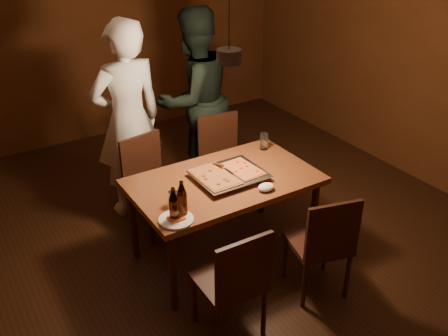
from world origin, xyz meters
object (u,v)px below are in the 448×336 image
dining_table (224,187)px  plate_slice (176,219)px  pendant_lamp (229,55)px  beer_bottle_a (174,204)px  chair_near_right (324,238)px  chair_far_right (222,151)px  pizza_tray (229,176)px  beer_bottle_b (182,199)px  diner_dark (194,99)px  chair_near_left (235,276)px  chair_far_left (149,175)px  diner_white (128,121)px

dining_table → plate_slice: bearing=-151.3°
dining_table → pendant_lamp: 1.09m
beer_bottle_a → plate_slice: beer_bottle_a is taller
chair_near_right → chair_far_right: bearing=100.6°
chair_near_right → pizza_tray: bearing=126.4°
beer_bottle_b → diner_dark: 1.86m
chair_far_right → diner_dark: size_ratio=0.26×
pizza_tray → pendant_lamp: bearing=80.8°
beer_bottle_a → diner_dark: (1.05, 1.61, 0.05)m
pizza_tray → beer_bottle_a: beer_bottle_a is taller
beer_bottle_a → plate_slice: 0.12m
dining_table → plate_slice: (-0.60, -0.33, 0.08)m
beer_bottle_b → chair_near_left: bearing=-79.8°
beer_bottle_a → chair_far_right: bearing=46.0°
pizza_tray → diner_dark: 1.38m
chair_near_left → pizza_tray: (0.47, 0.82, 0.24)m
dining_table → pizza_tray: (0.04, -0.02, 0.10)m
diner_dark → dining_table: bearing=61.3°
chair_far_right → pizza_tray: size_ratio=0.88×
chair_near_right → plate_slice: 1.10m
beer_bottle_a → beer_bottle_b: (0.08, 0.02, 0.01)m
beer_bottle_b → dining_table: bearing=28.8°
beer_bottle_a → diner_dark: 1.92m
chair_far_right → chair_near_left: bearing=70.4°
chair_far_right → beer_bottle_a: (-1.08, -1.12, 0.34)m
chair_far_left → diner_dark: (0.79, 0.56, 0.40)m
chair_far_left → chair_near_right: same height
chair_far_right → pendant_lamp: size_ratio=0.44×
plate_slice → diner_white: bearing=80.3°
chair_far_right → chair_near_left: same height
chair_near_left → pendant_lamp: (0.47, 0.83, 1.22)m
chair_near_left → beer_bottle_b: beer_bottle_b is taller
chair_near_right → beer_bottle_a: size_ratio=1.96×
beer_bottle_b → beer_bottle_a: bearing=-164.2°
chair_near_right → chair_near_left: bearing=-164.7°
chair_near_right → pizza_tray: (-0.32, 0.81, 0.24)m
plate_slice → diner_dark: 1.94m
chair_near_right → beer_bottle_a: (-0.97, 0.51, 0.34)m
plate_slice → beer_bottle_a: bearing=108.3°
diner_dark → chair_far_left: bearing=25.3°
chair_near_right → pendant_lamp: pendant_lamp is taller
pendant_lamp → chair_far_left: bearing=117.5°
chair_near_left → chair_near_right: (0.79, 0.01, 0.00)m
chair_far_left → chair_far_right: (0.82, 0.06, 0.00)m
chair_near_left → chair_near_right: bearing=1.8°
pizza_tray → diner_dark: bearing=74.7°
chair_near_left → beer_bottle_a: (-0.17, 0.52, 0.34)m
dining_table → beer_bottle_a: bearing=-152.7°
chair_near_left → beer_bottle_a: beer_bottle_a is taller
chair_near_left → pizza_tray: chair_near_left is taller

